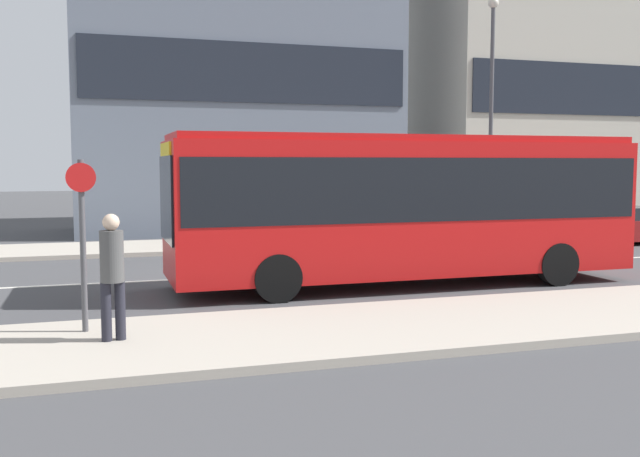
{
  "coord_description": "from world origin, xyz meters",
  "views": [
    {
      "loc": [
        -3.56,
        -16.73,
        2.69
      ],
      "look_at": [
        1.15,
        -1.88,
        1.29
      ],
      "focal_mm": 40.0,
      "sensor_mm": 36.0,
      "label": 1
    }
  ],
  "objects_px": {
    "bus_stop_sign": "(83,232)",
    "street_lamp": "(491,96)",
    "city_bus": "(403,200)",
    "pedestrian_near_stop": "(112,268)",
    "parked_car_0": "(620,226)"
  },
  "relations": [
    {
      "from": "parked_car_0",
      "to": "bus_stop_sign",
      "type": "relative_size",
      "value": 1.72
    },
    {
      "from": "parked_car_0",
      "to": "street_lamp",
      "type": "height_order",
      "value": "street_lamp"
    },
    {
      "from": "city_bus",
      "to": "bus_stop_sign",
      "type": "relative_size",
      "value": 3.94
    },
    {
      "from": "pedestrian_near_stop",
      "to": "bus_stop_sign",
      "type": "xyz_separation_m",
      "value": [
        -0.4,
        0.7,
        0.48
      ]
    },
    {
      "from": "city_bus",
      "to": "street_lamp",
      "type": "relative_size",
      "value": 1.26
    },
    {
      "from": "parked_car_0",
      "to": "pedestrian_near_stop",
      "type": "relative_size",
      "value": 2.45
    },
    {
      "from": "pedestrian_near_stop",
      "to": "bus_stop_sign",
      "type": "distance_m",
      "value": 0.94
    },
    {
      "from": "pedestrian_near_stop",
      "to": "bus_stop_sign",
      "type": "height_order",
      "value": "bus_stop_sign"
    },
    {
      "from": "city_bus",
      "to": "pedestrian_near_stop",
      "type": "height_order",
      "value": "city_bus"
    },
    {
      "from": "city_bus",
      "to": "bus_stop_sign",
      "type": "height_order",
      "value": "city_bus"
    },
    {
      "from": "bus_stop_sign",
      "to": "street_lamp",
      "type": "height_order",
      "value": "street_lamp"
    },
    {
      "from": "city_bus",
      "to": "parked_car_0",
      "type": "height_order",
      "value": "city_bus"
    },
    {
      "from": "pedestrian_near_stop",
      "to": "street_lamp",
      "type": "bearing_deg",
      "value": -148.29
    },
    {
      "from": "parked_car_0",
      "to": "street_lamp",
      "type": "xyz_separation_m",
      "value": [
        -3.85,
        2.04,
        4.45
      ]
    },
    {
      "from": "pedestrian_near_stop",
      "to": "parked_car_0",
      "type": "bearing_deg",
      "value": -160.49
    }
  ]
}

